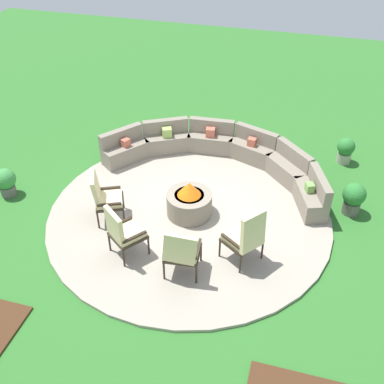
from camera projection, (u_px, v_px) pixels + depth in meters
The scene contains 11 objects.
ground_plane at pixel (189, 215), 9.41m from camera, with size 24.00×24.00×0.00m, color #2D6B28.
patio_circle at pixel (189, 214), 9.40m from camera, with size 5.66×5.66×0.06m, color #9E9384.
fire_pit at pixel (189, 202), 9.20m from camera, with size 0.90×0.90×0.75m.
curved_stone_bench at pixel (223, 155), 10.56m from camera, with size 5.16×2.45×0.76m.
lounge_chair_front_left at pixel (104, 196), 8.92m from camera, with size 0.74×0.76×1.07m.
lounge_chair_front_right at pixel (123, 231), 8.12m from camera, with size 0.76×0.78×1.07m.
lounge_chair_back_left at pixel (182, 251), 7.75m from camera, with size 0.65×0.63×1.02m.
lounge_chair_back_right at pixel (246, 236), 7.99m from camera, with size 0.79×0.82×1.12m.
potted_plant_0 at pixel (6, 181), 9.78m from camera, with size 0.44×0.44×0.63m.
potted_plant_1 at pixel (346, 149), 10.78m from camera, with size 0.41×0.41×0.63m.
potted_plant_2 at pixel (354, 197), 9.26m from camera, with size 0.46×0.46×0.69m.
Camera 1 is at (2.02, -6.95, 6.04)m, focal length 43.52 mm.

